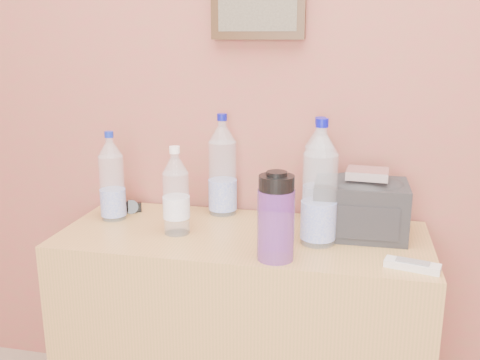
{
  "coord_description": "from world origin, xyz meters",
  "views": [
    {
      "loc": [
        0.15,
        0.24,
        1.28
      ],
      "look_at": [
        -0.17,
        1.71,
        0.88
      ],
      "focal_mm": 40.0,
      "sensor_mm": 36.0,
      "label": 1
    }
  ],
  "objects_px": {
    "pet_large_c": "(318,176)",
    "nalgene_bottle": "(276,217)",
    "pet_large_a": "(112,181)",
    "sunglasses": "(123,208)",
    "toiletry_bag": "(360,205)",
    "pet_small": "(176,196)",
    "dresser": "(242,335)",
    "ac_remote": "(412,266)",
    "pet_large_d": "(319,190)",
    "pet_large_b": "(223,170)",
    "foil_packet": "(367,174)"
  },
  "relations": [
    {
      "from": "pet_large_c",
      "to": "nalgene_bottle",
      "type": "height_order",
      "value": "pet_large_c"
    },
    {
      "from": "pet_large_a",
      "to": "sunglasses",
      "type": "distance_m",
      "value": 0.13
    },
    {
      "from": "toiletry_bag",
      "to": "pet_small",
      "type": "bearing_deg",
      "value": -169.64
    },
    {
      "from": "sunglasses",
      "to": "pet_small",
      "type": "bearing_deg",
      "value": -51.98
    },
    {
      "from": "dresser",
      "to": "toiletry_bag",
      "type": "relative_size",
      "value": 4.1
    },
    {
      "from": "dresser",
      "to": "pet_large_a",
      "type": "xyz_separation_m",
      "value": [
        -0.45,
        0.05,
        0.48
      ]
    },
    {
      "from": "dresser",
      "to": "sunglasses",
      "type": "bearing_deg",
      "value": 165.65
    },
    {
      "from": "dresser",
      "to": "ac_remote",
      "type": "bearing_deg",
      "value": -18.08
    },
    {
      "from": "pet_large_d",
      "to": "ac_remote",
      "type": "xyz_separation_m",
      "value": [
        0.25,
        -0.13,
        -0.15
      ]
    },
    {
      "from": "sunglasses",
      "to": "nalgene_bottle",
      "type": "bearing_deg",
      "value": -47.06
    },
    {
      "from": "pet_large_b",
      "to": "sunglasses",
      "type": "xyz_separation_m",
      "value": [
        -0.34,
        -0.07,
        -0.13
      ]
    },
    {
      "from": "pet_large_a",
      "to": "pet_small",
      "type": "height_order",
      "value": "pet_large_a"
    },
    {
      "from": "nalgene_bottle",
      "to": "sunglasses",
      "type": "height_order",
      "value": "nalgene_bottle"
    },
    {
      "from": "dresser",
      "to": "foil_packet",
      "type": "relative_size",
      "value": 9.43
    },
    {
      "from": "pet_large_a",
      "to": "sunglasses",
      "type": "xyz_separation_m",
      "value": [
        0.0,
        0.07,
        -0.11
      ]
    },
    {
      "from": "dresser",
      "to": "pet_large_d",
      "type": "bearing_deg",
      "value": -6.62
    },
    {
      "from": "toiletry_bag",
      "to": "pet_large_a",
      "type": "bearing_deg",
      "value": -179.09
    },
    {
      "from": "pet_large_b",
      "to": "foil_packet",
      "type": "xyz_separation_m",
      "value": [
        0.47,
        -0.14,
        0.05
      ]
    },
    {
      "from": "pet_large_a",
      "to": "nalgene_bottle",
      "type": "xyz_separation_m",
      "value": [
        0.57,
        -0.22,
        -0.01
      ]
    },
    {
      "from": "dresser",
      "to": "foil_packet",
      "type": "height_order",
      "value": "foil_packet"
    },
    {
      "from": "pet_small",
      "to": "nalgene_bottle",
      "type": "distance_m",
      "value": 0.35
    },
    {
      "from": "pet_large_b",
      "to": "foil_packet",
      "type": "distance_m",
      "value": 0.49
    },
    {
      "from": "pet_large_d",
      "to": "foil_packet",
      "type": "relative_size",
      "value": 3.09
    },
    {
      "from": "pet_large_d",
      "to": "sunglasses",
      "type": "bearing_deg",
      "value": 168.23
    },
    {
      "from": "dresser",
      "to": "pet_large_d",
      "type": "distance_m",
      "value": 0.56
    },
    {
      "from": "pet_large_c",
      "to": "foil_packet",
      "type": "height_order",
      "value": "pet_large_c"
    },
    {
      "from": "pet_large_b",
      "to": "toiletry_bag",
      "type": "xyz_separation_m",
      "value": [
        0.46,
        -0.11,
        -0.06
      ]
    },
    {
      "from": "pet_large_b",
      "to": "toiletry_bag",
      "type": "relative_size",
      "value": 1.25
    },
    {
      "from": "pet_large_d",
      "to": "ac_remote",
      "type": "distance_m",
      "value": 0.32
    },
    {
      "from": "foil_packet",
      "to": "pet_large_c",
      "type": "bearing_deg",
      "value": 139.6
    },
    {
      "from": "pet_large_b",
      "to": "pet_large_a",
      "type": "bearing_deg",
      "value": -158.56
    },
    {
      "from": "pet_large_b",
      "to": "pet_large_d",
      "type": "relative_size",
      "value": 0.93
    },
    {
      "from": "foil_packet",
      "to": "nalgene_bottle",
      "type": "bearing_deg",
      "value": -137.75
    },
    {
      "from": "pet_large_b",
      "to": "foil_packet",
      "type": "bearing_deg",
      "value": -16.13
    },
    {
      "from": "dresser",
      "to": "pet_large_b",
      "type": "distance_m",
      "value": 0.54
    },
    {
      "from": "nalgene_bottle",
      "to": "toiletry_bag",
      "type": "height_order",
      "value": "nalgene_bottle"
    },
    {
      "from": "ac_remote",
      "to": "toiletry_bag",
      "type": "xyz_separation_m",
      "value": [
        -0.14,
        0.23,
        0.08
      ]
    },
    {
      "from": "pet_large_a",
      "to": "pet_large_d",
      "type": "xyz_separation_m",
      "value": [
        0.68,
        -0.08,
        0.03
      ]
    },
    {
      "from": "pet_small",
      "to": "toiletry_bag",
      "type": "height_order",
      "value": "pet_small"
    },
    {
      "from": "pet_large_d",
      "to": "pet_large_c",
      "type": "bearing_deg",
      "value": 95.12
    },
    {
      "from": "pet_large_b",
      "to": "pet_small",
      "type": "bearing_deg",
      "value": -112.59
    },
    {
      "from": "toiletry_bag",
      "to": "pet_large_d",
      "type": "bearing_deg",
      "value": -140.79
    },
    {
      "from": "pet_large_a",
      "to": "toiletry_bag",
      "type": "bearing_deg",
      "value": 1.69
    },
    {
      "from": "pet_large_d",
      "to": "nalgene_bottle",
      "type": "xyz_separation_m",
      "value": [
        -0.1,
        -0.14,
        -0.04
      ]
    },
    {
      "from": "ac_remote",
      "to": "toiletry_bag",
      "type": "relative_size",
      "value": 0.51
    },
    {
      "from": "pet_large_c",
      "to": "foil_packet",
      "type": "xyz_separation_m",
      "value": [
        0.15,
        -0.13,
        0.05
      ]
    },
    {
      "from": "pet_large_c",
      "to": "ac_remote",
      "type": "xyz_separation_m",
      "value": [
        0.27,
        -0.33,
        -0.14
      ]
    },
    {
      "from": "pet_large_c",
      "to": "pet_large_d",
      "type": "height_order",
      "value": "pet_large_d"
    },
    {
      "from": "pet_large_a",
      "to": "pet_large_b",
      "type": "relative_size",
      "value": 0.86
    },
    {
      "from": "dresser",
      "to": "toiletry_bag",
      "type": "bearing_deg",
      "value": 11.72
    }
  ]
}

